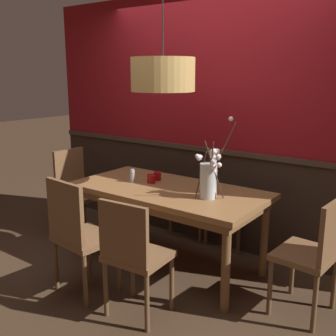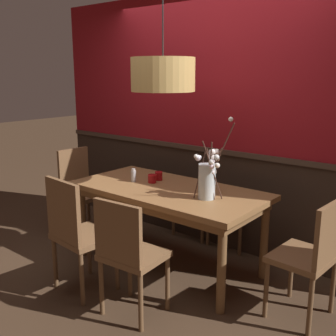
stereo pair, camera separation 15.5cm
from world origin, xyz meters
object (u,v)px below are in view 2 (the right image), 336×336
chair_head_east_end (312,252)px  condiment_bottle (133,176)px  pendant_lamp (163,75)px  chair_far_side_left (200,188)px  chair_near_side_left (76,230)px  candle_holder_nearer_center (159,176)px  candle_holder_nearer_edge (152,178)px  vase_with_blossoms (208,178)px  chair_head_west_end (80,187)px  chair_near_side_right (128,251)px  dining_table (168,197)px  chair_far_side_right (237,196)px

chair_head_east_end → condiment_bottle: bearing=-179.1°
pendant_lamp → chair_far_side_left: bearing=102.4°
chair_near_side_left → candle_holder_nearer_center: size_ratio=11.64×
chair_far_side_left → candle_holder_nearer_edge: (0.00, -0.82, 0.28)m
vase_with_blossoms → pendant_lamp: pendant_lamp is taller
chair_head_west_end → chair_near_side_right: bearing=-28.1°
chair_near_side_right → chair_head_east_end: bearing=37.8°
chair_near_side_right → candle_holder_nearer_center: bearing=118.9°
chair_head_west_end → chair_near_side_left: 1.34m
chair_head_east_end → candle_holder_nearer_edge: bearing=178.0°
chair_head_west_end → chair_near_side_right: (1.60, -0.85, -0.00)m
condiment_bottle → chair_far_side_left: bearing=79.8°
vase_with_blossoms → candle_holder_nearer_edge: (-0.68, 0.07, -0.13)m
chair_near_side_right → candle_holder_nearer_edge: bearing=121.3°
condiment_bottle → pendant_lamp: size_ratio=0.13×
candle_holder_nearer_center → pendant_lamp: pendant_lamp is taller
chair_near_side_left → vase_with_blossoms: 1.16m
dining_table → chair_head_east_end: size_ratio=1.93×
chair_far_side_right → candle_holder_nearer_edge: chair_far_side_right is taller
dining_table → candle_holder_nearer_edge: bearing=169.1°
chair_far_side_left → candle_holder_nearer_center: 0.76m
chair_far_side_left → dining_table: bearing=-74.6°
candle_holder_nearer_center → condiment_bottle: bearing=-127.6°
dining_table → chair_far_side_left: 0.91m
chair_head_west_end → chair_near_side_right: chair_head_west_end is taller
chair_head_west_end → chair_near_side_left: chair_near_side_left is taller
chair_near_side_right → candle_holder_nearer_edge: 1.06m
chair_head_east_end → chair_far_side_right: 1.44m
candle_holder_nearer_edge → condiment_bottle: 0.19m
chair_head_west_end → chair_far_side_right: 1.76m
condiment_bottle → chair_near_side_right: bearing=-48.6°
chair_near_side_right → candle_holder_nearer_edge: chair_near_side_right is taller
candle_holder_nearer_center → chair_near_side_right: bearing=-61.1°
dining_table → chair_near_side_right: (0.30, -0.83, -0.15)m
vase_with_blossoms → candle_holder_nearer_center: bearing=165.0°
candle_holder_nearer_edge → vase_with_blossoms: bearing=-6.1°
dining_table → chair_head_east_end: 1.36m
chair_far_side_left → chair_head_west_end: bearing=-142.0°
dining_table → chair_far_side_right: 0.93m
chair_head_east_end → candle_holder_nearer_center: (-1.60, 0.17, 0.28)m
chair_head_east_end → condiment_bottle: chair_head_east_end is taller
chair_far_side_left → pendant_lamp: pendant_lamp is taller
chair_head_east_end → candle_holder_nearer_center: size_ratio=10.97×
vase_with_blossoms → dining_table: bearing=176.4°
chair_far_side_left → condiment_bottle: 0.96m
chair_near_side_right → pendant_lamp: bearing=112.8°
dining_table → candle_holder_nearer_edge: candle_holder_nearer_edge is taller
chair_near_side_left → candle_holder_nearer_edge: bearing=86.9°
chair_head_east_end → chair_near_side_left: (-1.63, -0.83, 0.02)m
chair_head_east_end → chair_near_side_left: size_ratio=0.94×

